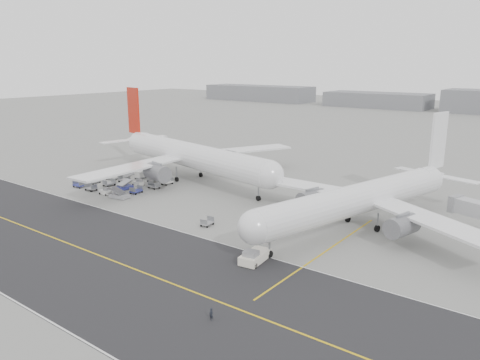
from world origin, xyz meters
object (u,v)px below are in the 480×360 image
Objects in this scene: airliner_b at (363,198)px; pushback_tug at (254,256)px; ground_crew_a at (211,314)px; airliner_a at (189,155)px.

airliner_b is 26.36m from pushback_tug.
airliner_b is 35.16× the size of ground_crew_a.
airliner_a is 70.72m from ground_crew_a.
airliner_b is 7.21× the size of pushback_tug.
airliner_a is at bearing 136.15° from pushback_tug.
pushback_tug is 4.87× the size of ground_crew_a.
airliner_a is 1.16× the size of airliner_b.
airliner_b reaches higher than ground_crew_a.
airliner_a is at bearing 145.98° from ground_crew_a.
ground_crew_a is (49.84, -49.84, -5.78)m from airliner_a.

